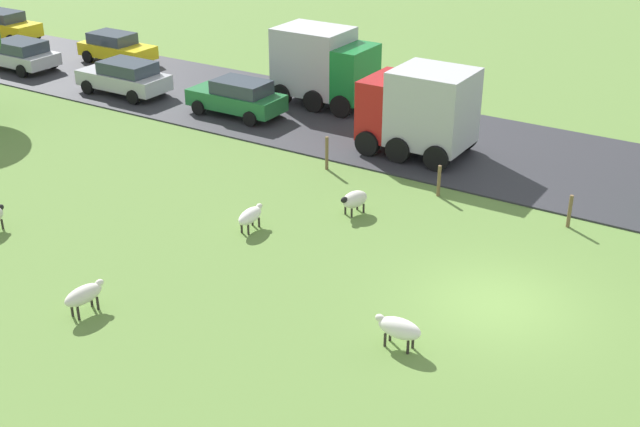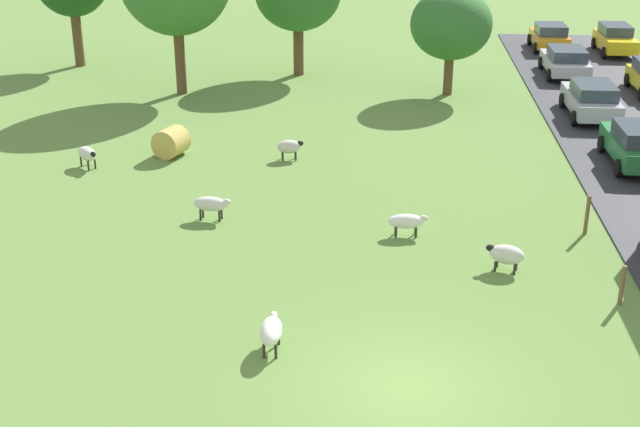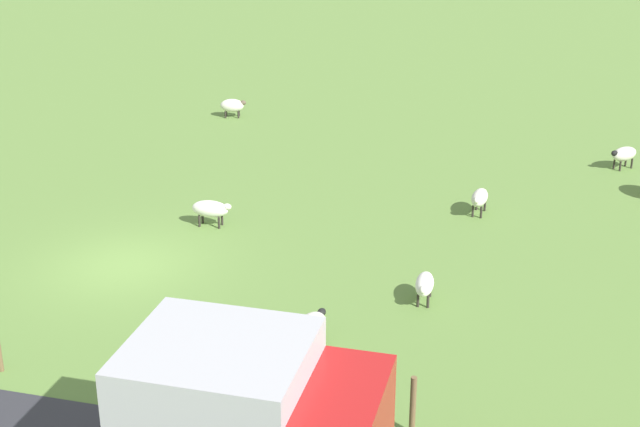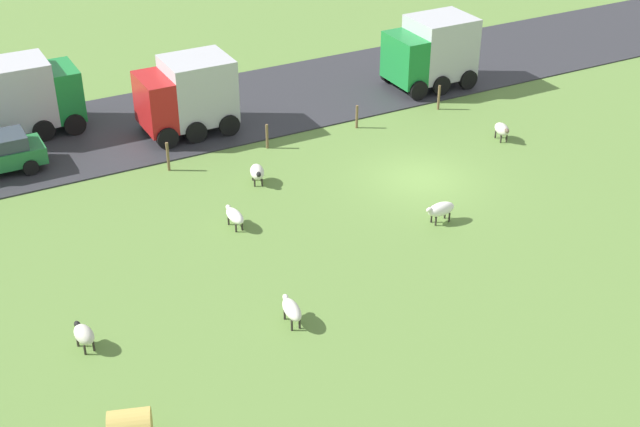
% 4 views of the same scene
% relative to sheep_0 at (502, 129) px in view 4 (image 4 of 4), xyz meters
% --- Properties ---
extents(ground_plane, '(160.00, 160.00, 0.00)m').
position_rel_sheep_0_xyz_m(ground_plane, '(-1.39, 5.19, -0.52)').
color(ground_plane, olive).
extents(road_strip, '(8.00, 80.00, 0.06)m').
position_rel_sheep_0_xyz_m(road_strip, '(8.88, 5.19, -0.49)').
color(road_strip, '#2D2D33').
rests_on(road_strip, ground_plane).
extents(sheep_0, '(1.08, 0.67, 0.78)m').
position_rel_sheep_0_xyz_m(sheep_0, '(0.00, 0.00, 0.00)').
color(sheep_0, beige).
rests_on(sheep_0, ground_plane).
extents(sheep_1, '(1.14, 0.80, 0.78)m').
position_rel_sheep_0_xyz_m(sheep_1, '(1.39, 11.18, -0.02)').
color(sheep_1, silver).
rests_on(sheep_1, ground_plane).
extents(sheep_2, '(1.26, 0.57, 0.77)m').
position_rel_sheep_0_xyz_m(sheep_2, '(-7.55, 14.10, 0.02)').
color(sheep_2, silver).
rests_on(sheep_2, ground_plane).
extents(sheep_3, '(1.06, 0.66, 0.78)m').
position_rel_sheep_0_xyz_m(sheep_3, '(-5.73, 20.08, -0.00)').
color(sheep_3, beige).
rests_on(sheep_3, ground_plane).
extents(sheep_4, '(1.23, 0.51, 0.71)m').
position_rel_sheep_0_xyz_m(sheep_4, '(-1.35, 13.34, -0.04)').
color(sheep_4, white).
rests_on(sheep_4, ground_plane).
extents(sheep_6, '(0.53, 1.23, 0.80)m').
position_rel_sheep_0_xyz_m(sheep_6, '(-4.60, 6.48, 0.02)').
color(sheep_6, white).
rests_on(sheep_6, ground_plane).
extents(fence_post_0, '(0.12, 0.12, 1.20)m').
position_rel_sheep_0_xyz_m(fence_post_0, '(4.14, 0.49, 0.08)').
color(fence_post_0, brown).
rests_on(fence_post_0, ground_plane).
extents(fence_post_1, '(0.12, 0.12, 1.09)m').
position_rel_sheep_0_xyz_m(fence_post_1, '(4.14, 4.97, 0.03)').
color(fence_post_1, brown).
rests_on(fence_post_1, ground_plane).
extents(fence_post_2, '(0.12, 0.12, 1.11)m').
position_rel_sheep_0_xyz_m(fence_post_2, '(4.14, 9.45, 0.04)').
color(fence_post_2, brown).
rests_on(fence_post_2, ground_plane).
extents(fence_post_3, '(0.12, 0.12, 1.26)m').
position_rel_sheep_0_xyz_m(fence_post_3, '(4.14, 13.94, 0.11)').
color(fence_post_3, brown).
rests_on(fence_post_3, ground_plane).
extents(truck_0, '(2.88, 4.16, 3.43)m').
position_rel_sheep_0_xyz_m(truck_0, '(6.78, -0.81, 1.35)').
color(truck_0, '#197F33').
rests_on(truck_0, road_strip).
extents(truck_1, '(2.86, 4.04, 3.32)m').
position_rel_sheep_0_xyz_m(truck_1, '(7.32, 11.80, 1.30)').
color(truck_1, '#B21919').
rests_on(truck_1, road_strip).
extents(truck_2, '(2.73, 4.33, 3.36)m').
position_rel_sheep_0_xyz_m(truck_2, '(10.56, 18.09, 1.32)').
color(truck_2, '#197F33').
rests_on(truck_2, road_strip).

